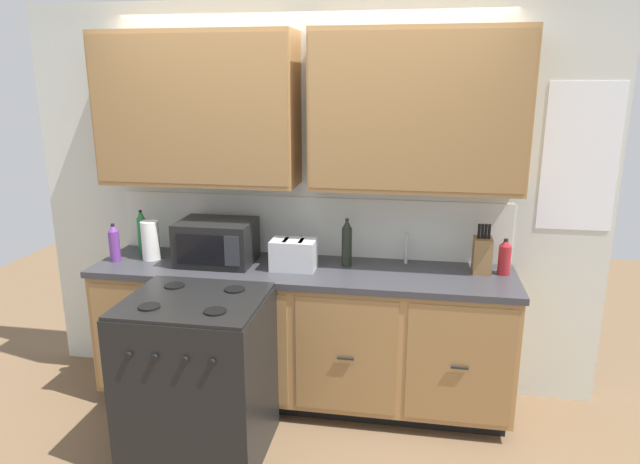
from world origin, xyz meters
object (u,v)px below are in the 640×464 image
knife_block (482,254)px  bottle_violet (114,243)px  stove_range (198,376)px  microwave (217,242)px  bottle_dark (347,243)px  toaster (294,255)px  bottle_green (142,232)px  bottle_red (505,257)px  paper_towel_roll (150,240)px

knife_block → bottle_violet: knife_block is taller
stove_range → microwave: size_ratio=1.98×
microwave → bottle_dark: bearing=5.7°
stove_range → toaster: toaster is taller
bottle_dark → bottle_green: (-1.42, 0.05, -0.00)m
microwave → bottle_green: 0.60m
toaster → bottle_dark: size_ratio=0.90×
bottle_green → knife_block: bearing=-0.8°
bottle_red → bottle_dark: bottle_dark is taller
paper_towel_roll → bottle_violet: paper_towel_roll is taller
bottle_red → bottle_violet: (-2.49, -0.16, 0.01)m
toaster → bottle_red: size_ratio=1.24×
toaster → bottle_dark: 0.35m
stove_range → microwave: 0.89m
toaster → stove_range: bearing=-125.2°
bottle_green → bottle_violet: bearing=-113.5°
knife_block → bottle_violet: 2.36m
microwave → paper_towel_roll: (-0.46, -0.00, -0.01)m
stove_range → bottle_red: size_ratio=4.21×
bottle_green → toaster: bearing=-8.9°
knife_block → bottle_green: size_ratio=1.03×
stove_range → bottle_green: size_ratio=3.16×
toaster → bottle_green: bearing=171.1°
knife_block → paper_towel_roll: size_ratio=1.19×
toaster → bottle_green: 1.12m
knife_block → bottle_dark: same height
bottle_red → paper_towel_roll: bearing=-177.9°
paper_towel_roll → bottle_violet: (-0.22, -0.08, -0.01)m
toaster → bottle_violet: size_ratio=1.10×
bottle_red → bottle_green: 2.40m
stove_range → paper_towel_roll: bearing=130.7°
bottle_red → knife_block: bearing=172.8°
stove_range → bottle_violet: size_ratio=3.75×
toaster → bottle_green: (-1.10, 0.17, 0.05)m
stove_range → microwave: (-0.10, 0.64, 0.60)m
stove_range → bottle_violet: 1.12m
microwave → bottle_violet: size_ratio=1.89×
stove_range → bottle_green: (-0.68, 0.77, 0.61)m
paper_towel_roll → bottle_violet: size_ratio=1.03×
knife_block → bottle_violet: (-2.35, -0.18, 0.01)m
paper_towel_roll → bottle_violet: bearing=-160.7°
paper_towel_roll → bottle_red: 2.27m
toaster → bottle_dark: bottle_dark is taller
knife_block → bottle_dark: (-0.84, -0.01, 0.04)m
bottle_violet → bottle_green: bearing=66.5°
bottle_red → bottle_dark: 0.97m
stove_range → bottle_violet: (-0.77, 0.57, 0.59)m
paper_towel_roll → bottle_dark: bearing=3.8°
paper_towel_roll → bottle_green: bottle_green is taller
stove_range → knife_block: (1.58, 0.74, 0.58)m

